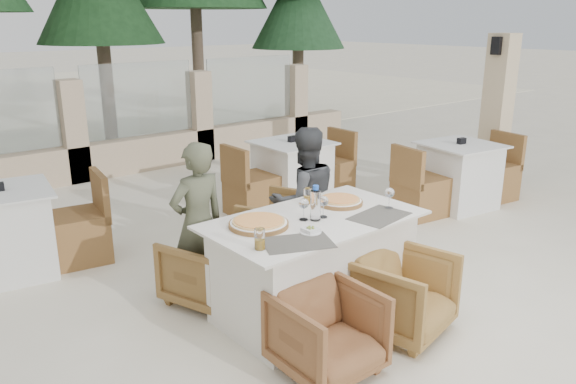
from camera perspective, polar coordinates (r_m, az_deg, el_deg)
ground at (r=4.42m, az=1.79°, el=-12.19°), size 80.00×80.00×0.00m
perimeter_wall_far at (r=8.21m, az=-21.06°, el=6.44°), size 10.00×0.34×1.60m
lantern_pillar at (r=7.88m, az=20.44°, el=7.58°), size 0.34×0.34×2.00m
pine_far_right at (r=12.37m, az=1.05°, el=17.53°), size 1.98×1.98×4.50m
dining_table at (r=4.26m, az=2.60°, el=-7.56°), size 1.60×0.90×0.77m
placemat_near_left at (r=3.67m, az=0.97°, el=-5.16°), size 0.53×0.46×0.00m
placemat_near_right at (r=4.20m, az=9.26°, el=-2.42°), size 0.49×0.36×0.00m
pizza_left at (r=3.94m, az=-3.00°, el=-3.14°), size 0.55×0.55×0.05m
pizza_right at (r=4.43m, az=5.29°, el=-0.93°), size 0.40×0.40×0.05m
water_bottle at (r=4.03m, az=2.81°, el=-1.11°), size 0.08×0.08×0.26m
wine_glass_centre at (r=4.04m, az=1.60°, el=-1.63°), size 0.09×0.09×0.18m
wine_glass_near at (r=4.10m, az=3.61°, el=-1.37°), size 0.09×0.09×0.18m
wine_glass_corner at (r=4.36m, az=10.25°, el=-0.49°), size 0.09×0.09×0.18m
beer_glass_left at (r=3.55m, az=-2.90°, el=-4.79°), size 0.09×0.09×0.14m
beer_glass_right at (r=4.42m, az=1.99°, el=-0.39°), size 0.08×0.08×0.12m
olive_dish at (r=3.83m, az=2.31°, el=-3.85°), size 0.14×0.14×0.04m
armchair_far_left at (r=4.53m, az=-8.21°, el=-7.70°), size 0.75×0.76×0.55m
armchair_far_right at (r=5.06m, az=-0.08°, el=-4.08°), size 0.94×0.95×0.66m
armchair_near_left at (r=3.65m, az=4.00°, el=-14.02°), size 0.61×0.63×0.56m
armchair_near_right at (r=4.14m, az=11.53°, el=-10.05°), size 0.75×0.76×0.59m
diner_left at (r=4.40m, az=-9.14°, el=-3.21°), size 0.48×0.33×1.30m
diner_right at (r=4.87m, az=1.68°, el=-0.94°), size 0.75×0.66×1.30m
bg_table_a at (r=5.47m, az=-26.80°, el=-3.76°), size 1.75×1.07×0.77m
bg_table_b at (r=6.78m, az=0.43°, el=1.94°), size 1.65×0.83×0.77m
bg_table_c at (r=6.97m, az=16.92°, el=1.61°), size 1.75×1.06×0.77m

